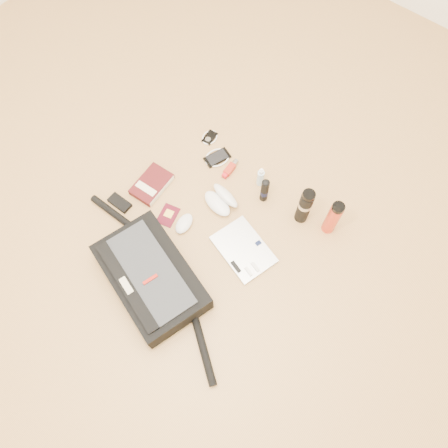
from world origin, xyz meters
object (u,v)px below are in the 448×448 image
Objects in this scene: messenger_bag at (151,277)px; laptop at (243,250)px; book at (152,185)px; thermos_red at (333,218)px; thermos_black at (305,206)px.

laptop is (0.23, 0.37, -0.06)m from messenger_bag.
thermos_red reaches higher than book.
thermos_black is at bearing 86.27° from laptop.
thermos_red reaches higher than messenger_bag.
book is (-0.57, -0.01, 0.01)m from laptop.
laptop is 0.35m from thermos_black.
book is at bearing -154.98° from thermos_black.
thermos_red is (0.25, 0.34, 0.10)m from laptop.
thermos_black is at bearing -166.10° from thermos_red.
thermos_red is (0.13, 0.03, -0.01)m from thermos_black.
thermos_red reaches higher than laptop.
thermos_red is at bearing 70.63° from laptop.
messenger_bag is 3.11× the size of laptop.
thermos_black is (0.35, 0.68, 0.05)m from messenger_bag.
thermos_red is at bearing 13.90° from thermos_black.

